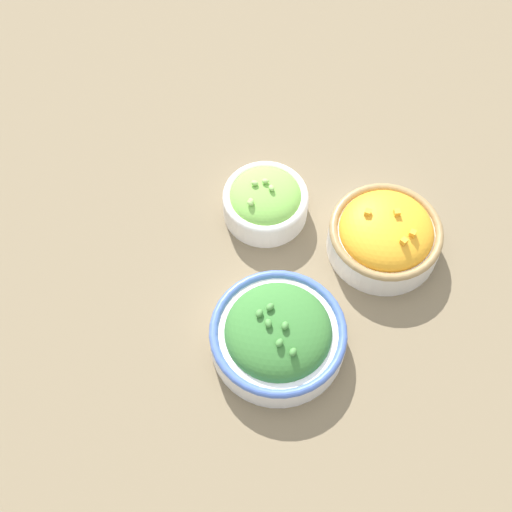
% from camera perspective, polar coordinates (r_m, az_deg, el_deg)
% --- Properties ---
extents(ground_plane, '(3.00, 3.00, 0.00)m').
position_cam_1_polar(ground_plane, '(1.03, 0.00, -0.82)').
color(ground_plane, '#75664C').
extents(bowl_lettuce, '(0.13, 0.13, 0.07)m').
position_cam_1_polar(bowl_lettuce, '(1.05, 0.76, 4.46)').
color(bowl_lettuce, silver).
rests_on(bowl_lettuce, ground_plane).
extents(bowl_broccoli, '(0.18, 0.18, 0.08)m').
position_cam_1_polar(bowl_broccoli, '(0.95, 1.77, -6.29)').
color(bowl_broccoli, white).
rests_on(bowl_broccoli, ground_plane).
extents(bowl_squash, '(0.16, 0.16, 0.08)m').
position_cam_1_polar(bowl_squash, '(1.04, 10.29, 1.68)').
color(bowl_squash, silver).
rests_on(bowl_squash, ground_plane).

